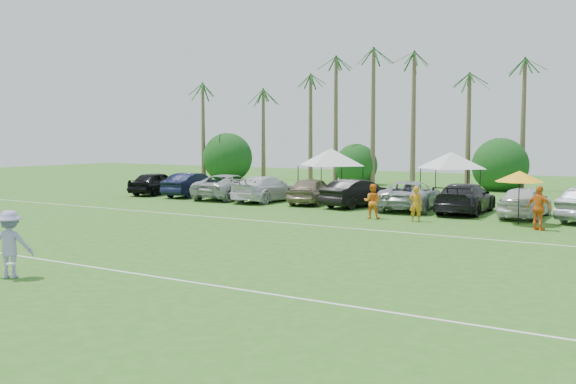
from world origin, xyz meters
The scene contains 28 objects.
field_lines centered at (0.00, 8.00, 0.01)m, with size 80.00×12.10×0.01m.
palm_tree_0 centered at (-22.00, 38.00, 7.48)m, with size 2.40×2.40×8.90m.
palm_tree_1 centered at (-17.00, 38.00, 8.35)m, with size 2.40×2.40×9.90m.
palm_tree_2 centered at (-12.00, 38.00, 9.21)m, with size 2.40×2.40×10.90m.
palm_tree_3 centered at (-8.00, 38.00, 10.06)m, with size 2.40×2.40×11.90m.
palm_tree_4 centered at (-4.00, 38.00, 7.48)m, with size 2.40×2.40×8.90m.
palm_tree_5 centered at (0.00, 38.00, 8.35)m, with size 2.40×2.40×9.90m.
palm_tree_6 centered at (4.00, 38.00, 9.21)m, with size 2.40×2.40×10.90m.
palm_tree_7 centered at (8.00, 38.00, 10.06)m, with size 2.40×2.40×11.90m.
bush_tree_0 centered at (-19.00, 39.00, 1.80)m, with size 4.00×4.00×4.00m.
bush_tree_1 centered at (-6.00, 39.00, 1.80)m, with size 4.00×4.00×4.00m.
bush_tree_2 centered at (6.00, 39.00, 1.80)m, with size 4.00×4.00×4.00m.
sideline_player_a centered at (6.86, 17.73, 0.85)m, with size 0.62×0.41×1.70m, color orange.
sideline_player_b centered at (4.61, 17.66, 0.87)m, with size 0.85×0.66×1.74m, color orange.
sideline_player_c centered at (12.49, 17.75, 0.98)m, with size 1.15×0.48×1.96m, color orange.
canopy_tent_left centered at (-1.77, 25.39, 3.33)m, with size 4.80×4.80×3.89m.
canopy_tent_right centered at (5.29, 28.26, 3.13)m, with size 4.52×4.52×3.66m.
market_umbrella centered at (11.32, 19.24, 2.25)m, with size 2.25×2.25×2.51m.
frisbee_player centered at (1.21, -0.27, 0.98)m, with size 1.46×1.34×1.97m.
parked_car_0 centered at (-13.98, 22.13, 0.81)m, with size 1.92×4.77×1.62m, color black.
parked_car_1 centered at (-10.85, 22.31, 0.81)m, with size 1.72×4.93×1.62m, color black.
parked_car_2 centered at (-7.72, 22.30, 0.81)m, with size 2.70×5.85×1.62m, color #ADAEB2.
parked_car_3 centered at (-4.59, 22.06, 0.81)m, with size 2.28×5.60×1.62m, color silver.
parked_car_4 centered at (-1.46, 22.36, 0.81)m, with size 1.92×4.77×1.62m, color #807159.
parked_car_5 centered at (1.67, 22.16, 0.81)m, with size 1.72×4.93×1.62m, color black.
parked_car_6 centered at (4.80, 22.38, 0.81)m, with size 2.70×5.85×1.62m, color #A1A5AB.
parked_car_7 centered at (7.93, 22.34, 0.81)m, with size 2.28×5.60×1.62m, color black.
parked_car_8 centered at (11.07, 22.03, 0.81)m, with size 1.92×4.77×1.62m, color silver.
Camera 1 is at (17.63, -11.71, 4.08)m, focal length 40.00 mm.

